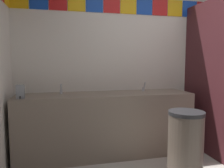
# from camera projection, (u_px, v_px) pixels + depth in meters

# --- Properties ---
(wall_back) EXTENTS (4.20, 0.09, 2.67)m
(wall_back) POSITION_uv_depth(u_px,v_px,m) (158.00, 57.00, 3.46)
(wall_back) COLOR silver
(wall_back) RESTS_ON ground_plane
(vanity_counter) EXTENTS (2.32, 0.56, 0.84)m
(vanity_counter) POSITION_uv_depth(u_px,v_px,m) (106.00, 124.00, 3.04)
(vanity_counter) COLOR gray
(vanity_counter) RESTS_ON ground_plane
(faucet_left) EXTENTS (0.04, 0.10, 0.14)m
(faucet_left) POSITION_uv_depth(u_px,v_px,m) (61.00, 90.00, 2.94)
(faucet_left) COLOR silver
(faucet_left) RESTS_ON vanity_counter
(faucet_right) EXTENTS (0.04, 0.10, 0.14)m
(faucet_right) POSITION_uv_depth(u_px,v_px,m) (144.00, 88.00, 3.21)
(faucet_right) COLOR silver
(faucet_right) RESTS_ON vanity_counter
(soap_dispenser) EXTENTS (0.09, 0.09, 0.16)m
(soap_dispenser) POSITION_uv_depth(u_px,v_px,m) (20.00, 92.00, 2.59)
(soap_dispenser) COLOR gray
(soap_dispenser) RESTS_ON vanity_counter
(trash_bin) EXTENTS (0.38, 0.38, 0.74)m
(trash_bin) POSITION_uv_depth(u_px,v_px,m) (185.00, 145.00, 2.43)
(trash_bin) COLOR brown
(trash_bin) RESTS_ON ground_plane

